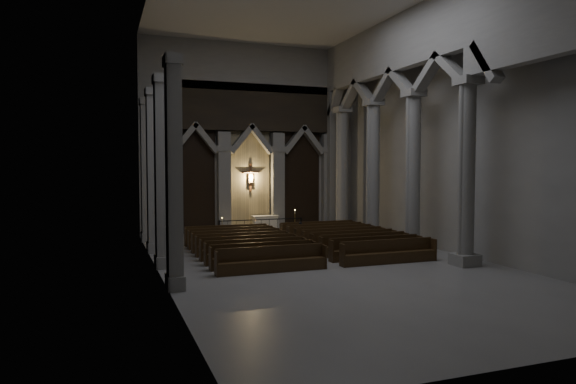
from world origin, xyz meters
The scene contains 11 objects.
room centered at (0.00, 0.00, 7.60)m, with size 24.00×24.10×12.00m.
sanctuary_wall centered at (0.00, 11.54, 6.62)m, with size 14.00×0.77×12.00m.
right_arcade centered at (5.50, 1.33, 7.83)m, with size 1.00×24.00×12.00m.
left_pilasters centered at (-6.75, 3.50, 3.91)m, with size 0.60×13.00×8.03m.
sanctuary_step centered at (0.00, 10.60, 0.07)m, with size 8.50×2.60×0.15m, color gray.
altar centered at (0.82, 11.20, 0.59)m, with size 1.73×0.69×0.88m.
altar_rail centered at (0.00, 9.37, 0.69)m, with size 5.29×0.09×1.04m.
candle_stand_left centered at (-2.45, 9.27, 0.33)m, with size 0.21×0.21×1.22m.
candle_stand_right centered at (2.33, 9.73, 0.41)m, with size 0.25×0.25×1.51m.
pews centered at (0.00, 2.96, 0.34)m, with size 10.02×8.29×1.03m.
worshipper centered at (1.58, 6.80, 0.53)m, with size 0.39×0.25×1.06m, color black.
Camera 1 is at (-9.08, -20.39, 4.30)m, focal length 32.00 mm.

